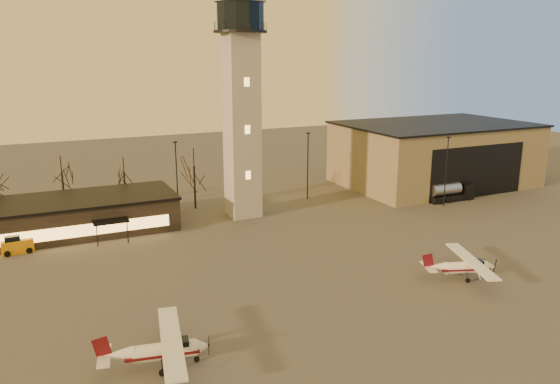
% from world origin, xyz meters
% --- Properties ---
extents(ground, '(220.00, 220.00, 0.00)m').
position_xyz_m(ground, '(0.00, 0.00, 0.00)').
color(ground, '#45413F').
rests_on(ground, ground).
extents(control_tower, '(6.80, 6.80, 32.60)m').
position_xyz_m(control_tower, '(0.00, 30.00, 16.33)').
color(control_tower, '#9C9994').
rests_on(control_tower, ground).
extents(hangar, '(30.60, 20.60, 10.30)m').
position_xyz_m(hangar, '(36.00, 33.98, 5.15)').
color(hangar, '#897D59').
rests_on(hangar, ground).
extents(terminal, '(25.40, 12.20, 4.30)m').
position_xyz_m(terminal, '(-21.99, 31.98, 2.16)').
color(terminal, black).
rests_on(terminal, ground).
extents(light_poles, '(58.50, 12.25, 10.14)m').
position_xyz_m(light_poles, '(0.50, 31.00, 5.41)').
color(light_poles, black).
rests_on(light_poles, ground).
extents(tree_row, '(37.20, 9.20, 8.80)m').
position_xyz_m(tree_row, '(-13.70, 39.16, 5.94)').
color(tree_row, black).
rests_on(tree_row, ground).
extents(cessna_front, '(7.93, 9.68, 2.72)m').
position_xyz_m(cessna_front, '(12.10, 0.48, 0.93)').
color(cessna_front, white).
rests_on(cessna_front, ground).
extents(cessna_rear, '(8.35, 10.51, 2.89)m').
position_xyz_m(cessna_rear, '(-18.38, -2.54, 0.99)').
color(cessna_rear, silver).
rests_on(cessna_rear, ground).
extents(fuel_truck, '(7.51, 2.57, 2.77)m').
position_xyz_m(fuel_truck, '(30.93, 24.00, 1.10)').
color(fuel_truck, black).
rests_on(fuel_truck, ground).
extents(service_cart, '(3.41, 2.31, 2.08)m').
position_xyz_m(service_cart, '(-28.08, 26.99, 0.79)').
color(service_cart, orange).
rests_on(service_cart, ground).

